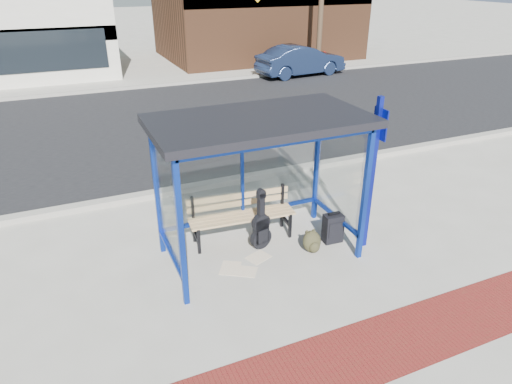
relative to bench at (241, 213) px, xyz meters
name	(u,v)px	position (x,y,z in m)	size (l,w,h in m)	color
ground	(259,253)	(0.09, -0.61, -0.50)	(120.00, 120.00, 0.00)	#B2ADA0
brick_paver_strip	(344,360)	(0.09, -3.21, -0.50)	(60.00, 1.00, 0.01)	maroon
curb_near	(207,185)	(0.09, 2.29, -0.44)	(60.00, 0.25, 0.12)	gray
street_asphalt	(157,124)	(0.09, 7.39, -0.50)	(60.00, 10.00, 0.00)	black
curb_far	(130,88)	(0.09, 12.49, -0.44)	(60.00, 0.25, 0.12)	gray
far_sidewalk	(123,80)	(0.09, 14.39, -0.50)	(60.00, 4.00, 0.01)	#B2ADA0
bus_shelter	(258,138)	(0.09, -0.54, 1.57)	(3.30, 1.80, 2.42)	navy
bench	(241,213)	(0.00, 0.00, 0.00)	(1.91, 0.61, 0.89)	black
guitar_bag	(261,228)	(0.19, -0.45, -0.11)	(0.40, 0.19, 1.07)	black
suitcase	(333,228)	(1.44, -0.78, -0.23)	(0.35, 0.24, 0.59)	black
backpack	(312,242)	(0.94, -0.91, -0.32)	(0.34, 0.32, 0.39)	#2D2B19
sign_post	(373,167)	(1.90, -1.09, 0.99)	(0.10, 0.33, 2.66)	navy
newspaper_a	(245,271)	(-0.34, -1.00, -0.50)	(0.38, 0.30, 0.01)	white
newspaper_b	(258,257)	(0.02, -0.72, -0.50)	(0.38, 0.30, 0.01)	white
newspaper_c	(230,268)	(-0.53, -0.82, -0.50)	(0.40, 0.31, 0.01)	white
parked_car	(301,60)	(7.76, 12.09, 0.18)	(1.43, 4.11, 1.36)	#182544
fire_hydrant	(324,58)	(9.89, 13.54, -0.10)	(0.33, 0.22, 0.74)	#B20C0D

